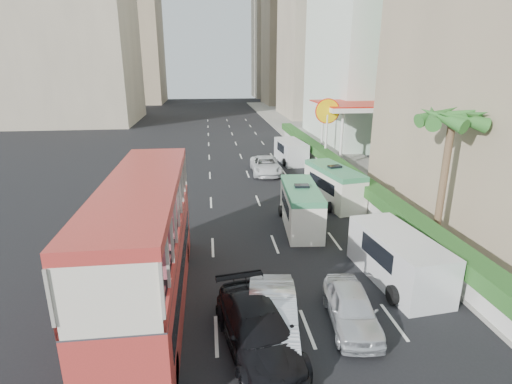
{
  "coord_description": "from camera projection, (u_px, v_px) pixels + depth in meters",
  "views": [
    {
      "loc": [
        -3.63,
        -13.62,
        8.86
      ],
      "look_at": [
        -1.5,
        4.0,
        3.2
      ],
      "focal_mm": 28.0,
      "sensor_mm": 36.0,
      "label": 1
    }
  ],
  "objects": [
    {
      "name": "hedge",
      "position": [
        343.0,
        169.0,
        29.47
      ],
      "size": [
        1.1,
        44.0,
        0.7
      ],
      "primitive_type": "cube",
      "color": "#2D6626",
      "rests_on": "kerb_wall"
    },
    {
      "name": "panel_van_near",
      "position": [
        398.0,
        258.0,
        16.91
      ],
      "size": [
        2.62,
        5.39,
        2.08
      ],
      "primitive_type": "cube",
      "rotation": [
        0.0,
        0.0,
        0.11
      ],
      "color": "silver",
      "rests_on": "ground"
    },
    {
      "name": "double_decker_bus",
      "position": [
        147.0,
        247.0,
        14.53
      ],
      "size": [
        2.5,
        11.0,
        5.06
      ],
      "primitive_type": "cube",
      "color": "#B9332D",
      "rests_on": "ground"
    },
    {
      "name": "minibus_far",
      "position": [
        334.0,
        185.0,
        26.58
      ],
      "size": [
        2.77,
        5.72,
        2.43
      ],
      "primitive_type": "cube",
      "rotation": [
        0.0,
        0.0,
        0.18
      ],
      "color": "silver",
      "rests_on": "ground"
    },
    {
      "name": "kerb_wall",
      "position": [
        342.0,
        180.0,
        29.73
      ],
      "size": [
        0.3,
        44.0,
        1.0
      ],
      "primitive_type": "cube",
      "color": "silver",
      "rests_on": "sidewalk"
    },
    {
      "name": "sidewalk",
      "position": [
        333.0,
        155.0,
        40.63
      ],
      "size": [
        6.0,
        120.0,
        0.18
      ],
      "primitive_type": "cube",
      "color": "#99968C",
      "rests_on": "ground"
    },
    {
      "name": "tower_far_a",
      "position": [
        296.0,
        3.0,
        88.81
      ],
      "size": [
        14.0,
        14.0,
        44.0
      ],
      "primitive_type": "cube",
      "color": "tan",
      "rests_on": "ground"
    },
    {
      "name": "palm_tree",
      "position": [
        443.0,
        182.0,
        19.63
      ],
      "size": [
        0.36,
        0.36,
        6.4
      ],
      "primitive_type": "cylinder",
      "color": "brown",
      "rests_on": "sidewalk"
    },
    {
      "name": "tower_far_b",
      "position": [
        279.0,
        23.0,
        110.23
      ],
      "size": [
        14.0,
        14.0,
        40.0
      ],
      "primitive_type": "cube",
      "color": "#AFA28A",
      "rests_on": "ground"
    },
    {
      "name": "tower_left_b",
      "position": [
        123.0,
        1.0,
        91.62
      ],
      "size": [
        16.0,
        16.0,
        46.0
      ],
      "primitive_type": "cube",
      "color": "tan",
      "rests_on": "ground"
    },
    {
      "name": "car_silver_lane_a",
      "position": [
        272.0,
        334.0,
        13.76
      ],
      "size": [
        2.15,
        4.73,
        1.5
      ],
      "primitive_type": "imported",
      "rotation": [
        0.0,
        0.0,
        -0.13
      ],
      "color": "silver",
      "rests_on": "ground"
    },
    {
      "name": "minibus_near",
      "position": [
        301.0,
        207.0,
        22.57
      ],
      "size": [
        2.22,
        5.5,
        2.38
      ],
      "primitive_type": "cube",
      "rotation": [
        0.0,
        0.0,
        -0.08
      ],
      "color": "silver",
      "rests_on": "ground"
    },
    {
      "name": "shell_station",
      "position": [
        352.0,
        132.0,
        38.05
      ],
      "size": [
        6.5,
        8.0,
        5.5
      ],
      "primitive_type": "cube",
      "color": "silver",
      "rests_on": "ground"
    },
    {
      "name": "car_silver_lane_b",
      "position": [
        350.0,
        324.0,
        14.31
      ],
      "size": [
        2.0,
        4.08,
        1.34
      ],
      "primitive_type": "imported",
      "rotation": [
        0.0,
        0.0,
        -0.11
      ],
      "color": "silver",
      "rests_on": "ground"
    },
    {
      "name": "ground_plane",
      "position": [
        305.0,
        297.0,
        15.99
      ],
      "size": [
        200.0,
        200.0,
        0.0
      ],
      "primitive_type": "plane",
      "color": "black",
      "rests_on": "ground"
    },
    {
      "name": "van_asset",
      "position": [
        266.0,
        173.0,
        34.18
      ],
      "size": [
        2.43,
        5.1,
        1.4
      ],
      "primitive_type": "imported",
      "rotation": [
        0.0,
        0.0,
        -0.02
      ],
      "color": "silver",
      "rests_on": "ground"
    },
    {
      "name": "car_black",
      "position": [
        258.0,
        349.0,
        13.05
      ],
      "size": [
        2.93,
        5.43,
        1.5
      ],
      "primitive_type": "imported",
      "rotation": [
        0.0,
        0.0,
        0.17
      ],
      "color": "black",
      "rests_on": "ground"
    },
    {
      "name": "panel_van_far",
      "position": [
        291.0,
        152.0,
        37.94
      ],
      "size": [
        2.42,
        5.19,
        2.02
      ],
      "primitive_type": "cube",
      "rotation": [
        0.0,
        0.0,
        0.08
      ],
      "color": "silver",
      "rests_on": "ground"
    }
  ]
}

